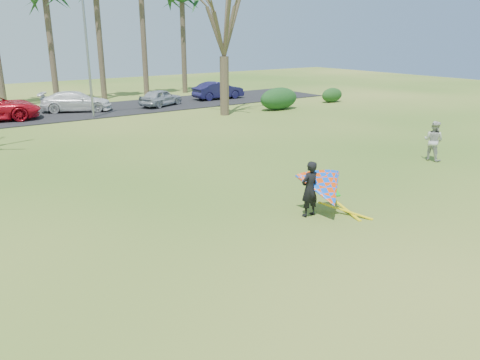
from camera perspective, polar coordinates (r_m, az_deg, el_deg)
ground at (r=13.55m, az=4.92°, el=-6.52°), size 100.00×100.00×0.00m
parking_strip at (r=35.75m, az=-22.00°, el=7.41°), size 46.00×7.00×0.06m
bare_tree_right at (r=32.84m, az=-1.99°, el=19.32°), size 6.27×6.27×9.21m
streetlight at (r=33.04m, az=-17.85°, el=14.87°), size 2.28×0.18×8.00m
hedge_near at (r=35.59m, az=4.75°, el=9.86°), size 3.29×1.49×1.64m
hedge_far at (r=40.19m, az=11.15°, el=10.13°), size 2.11×0.99×1.17m
car_3 at (r=36.36m, az=-19.35°, el=9.03°), size 5.31×3.81×1.43m
car_4 at (r=37.44m, az=-9.64°, el=9.88°), size 4.12×2.98×1.30m
car_5 at (r=41.05m, az=-2.67°, el=10.86°), size 4.46×1.59×1.47m
pedestrian_a at (r=22.69m, az=22.50°, el=4.43°), size 0.79×0.96×1.79m
kite_flyer at (r=14.75m, az=10.18°, el=-1.16°), size 2.13×2.39×2.02m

